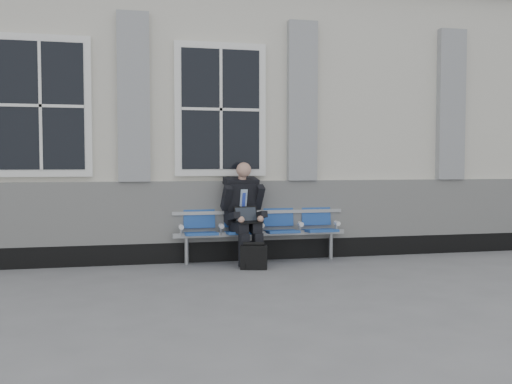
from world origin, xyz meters
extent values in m
plane|color=slate|center=(0.00, 0.00, 0.00)|extent=(70.00, 70.00, 0.00)
cube|color=beige|center=(0.00, 3.50, 2.10)|extent=(14.00, 4.00, 4.20)
cube|color=gray|center=(0.00, 3.50, 4.32)|extent=(14.40, 4.40, 0.24)
cube|color=black|center=(0.00, 1.47, 0.15)|extent=(14.00, 0.10, 0.30)
cube|color=silver|center=(0.00, 1.46, 0.75)|extent=(14.00, 0.08, 0.90)
cube|color=gray|center=(-0.90, 1.44, 2.40)|extent=(0.45, 0.14, 2.40)
cube|color=gray|center=(1.60, 1.44, 2.40)|extent=(0.45, 0.14, 2.40)
cube|color=gray|center=(4.10, 1.44, 2.40)|extent=(0.45, 0.14, 2.40)
cube|color=white|center=(-2.15, 1.46, 2.25)|extent=(1.35, 0.10, 1.95)
cube|color=black|center=(-2.15, 1.41, 2.25)|extent=(1.15, 0.02, 1.75)
cube|color=white|center=(0.35, 1.46, 2.25)|extent=(1.35, 0.10, 1.95)
cube|color=black|center=(0.35, 1.41, 2.25)|extent=(1.15, 0.02, 1.75)
cube|color=#9EA0A3|center=(0.92, 1.30, 0.42)|extent=(2.60, 0.07, 0.07)
cube|color=#9EA0A3|center=(0.92, 1.42, 0.73)|extent=(2.60, 0.05, 0.05)
cylinder|color=#9EA0A3|center=(-0.18, 1.30, 0.20)|extent=(0.06, 0.06, 0.39)
cylinder|color=#9EA0A3|center=(2.02, 1.30, 0.20)|extent=(0.06, 0.06, 0.39)
cube|color=#1B4696|center=(0.02, 1.22, 0.45)|extent=(0.46, 0.42, 0.07)
cube|color=#1B4696|center=(0.02, 1.43, 0.71)|extent=(0.46, 0.10, 0.40)
cube|color=#1B4696|center=(0.62, 1.22, 0.45)|extent=(0.46, 0.42, 0.07)
cube|color=#1B4696|center=(0.62, 1.43, 0.71)|extent=(0.46, 0.10, 0.40)
cube|color=#1B4696|center=(1.22, 1.22, 0.45)|extent=(0.46, 0.42, 0.07)
cube|color=#1B4696|center=(1.22, 1.43, 0.71)|extent=(0.46, 0.10, 0.40)
cube|color=#1B4696|center=(1.82, 1.22, 0.45)|extent=(0.46, 0.42, 0.07)
cube|color=#1B4696|center=(1.82, 1.43, 0.71)|extent=(0.46, 0.10, 0.40)
cylinder|color=white|center=(-0.26, 1.25, 0.55)|extent=(0.07, 0.12, 0.07)
cylinder|color=white|center=(0.32, 1.25, 0.55)|extent=(0.07, 0.12, 0.07)
cylinder|color=white|center=(0.92, 1.25, 0.55)|extent=(0.07, 0.12, 0.07)
cylinder|color=white|center=(1.52, 1.25, 0.55)|extent=(0.07, 0.12, 0.07)
cylinder|color=white|center=(2.10, 1.25, 0.55)|extent=(0.07, 0.12, 0.07)
cube|color=black|center=(0.60, 0.82, 0.05)|extent=(0.15, 0.28, 0.09)
cube|color=black|center=(0.80, 0.85, 0.05)|extent=(0.15, 0.28, 0.09)
cube|color=black|center=(0.59, 0.88, 0.25)|extent=(0.14, 0.15, 0.47)
cube|color=black|center=(0.79, 0.91, 0.25)|extent=(0.14, 0.15, 0.47)
cube|color=black|center=(0.55, 1.10, 0.54)|extent=(0.21, 0.48, 0.14)
cube|color=black|center=(0.76, 1.13, 0.54)|extent=(0.21, 0.48, 0.14)
cube|color=black|center=(0.62, 1.32, 0.88)|extent=(0.48, 0.41, 0.65)
cube|color=#A6C1DB|center=(0.64, 1.20, 0.90)|extent=(0.12, 0.11, 0.37)
cube|color=blue|center=(0.64, 1.19, 0.88)|extent=(0.06, 0.09, 0.31)
cube|color=black|center=(0.63, 1.29, 1.19)|extent=(0.53, 0.32, 0.15)
cylinder|color=tan|center=(0.63, 1.24, 1.26)|extent=(0.11, 0.11, 0.10)
sphere|color=tan|center=(0.64, 1.18, 1.37)|extent=(0.22, 0.22, 0.22)
cube|color=black|center=(0.39, 1.18, 0.96)|extent=(0.15, 0.30, 0.38)
cube|color=black|center=(0.88, 1.26, 0.96)|extent=(0.15, 0.30, 0.38)
cube|color=black|center=(0.46, 1.00, 0.72)|extent=(0.14, 0.33, 0.14)
cube|color=black|center=(0.87, 1.07, 0.72)|extent=(0.14, 0.33, 0.14)
sphere|color=tan|center=(0.55, 0.87, 0.68)|extent=(0.09, 0.09, 0.09)
sphere|color=tan|center=(0.83, 0.92, 0.68)|extent=(0.09, 0.09, 0.09)
cube|color=black|center=(0.68, 0.97, 0.62)|extent=(0.37, 0.29, 0.02)
cube|color=black|center=(0.66, 1.09, 0.73)|extent=(0.35, 0.14, 0.22)
cube|color=black|center=(0.66, 1.08, 0.73)|extent=(0.32, 0.12, 0.19)
cube|color=black|center=(0.69, 0.73, 0.16)|extent=(0.40, 0.25, 0.33)
cylinder|color=black|center=(0.69, 0.73, 0.35)|extent=(0.30, 0.13, 0.06)
camera|label=1|loc=(-0.97, -6.89, 1.48)|focal=40.00mm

